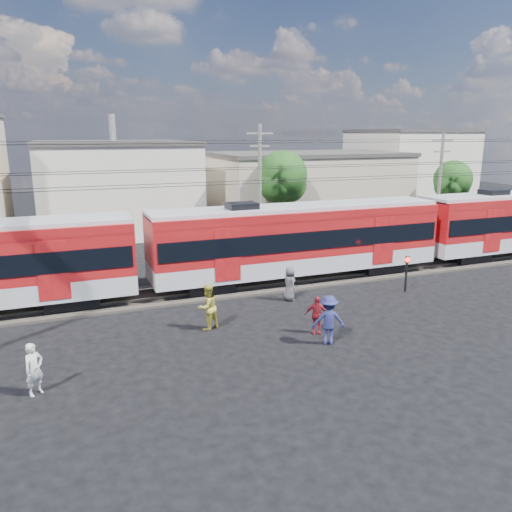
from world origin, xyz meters
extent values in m
plane|color=black|center=(0.00, 0.00, 0.00)|extent=(120.00, 120.00, 0.00)
cube|color=#2D2823|center=(0.00, 8.00, 0.06)|extent=(70.00, 3.40, 0.12)
cube|color=#59544C|center=(0.00, 7.25, 0.18)|extent=(70.00, 0.12, 0.12)
cube|color=#59544C|center=(0.00, 8.75, 0.18)|extent=(70.00, 0.12, 0.12)
cube|color=black|center=(-6.25, 8.00, 0.35)|extent=(2.40, 2.20, 0.70)
cube|color=black|center=(0.31, 8.00, 0.35)|extent=(2.40, 2.20, 0.70)
cube|color=black|center=(10.55, 8.00, 0.35)|extent=(2.40, 2.20, 0.70)
cube|color=#A5A8AD|center=(5.43, 8.00, 1.15)|extent=(16.00, 3.00, 0.90)
cube|color=maroon|center=(5.43, 8.00, 2.80)|extent=(16.00, 3.00, 2.40)
cube|color=black|center=(5.43, 8.00, 2.55)|extent=(15.68, 3.08, 0.95)
cube|color=#A5A8AD|center=(5.43, 8.00, 4.05)|extent=(16.00, 2.60, 0.25)
cube|color=black|center=(17.11, 8.00, 0.35)|extent=(2.40, 2.20, 0.70)
cylinder|color=black|center=(0.00, 7.30, 5.50)|extent=(70.00, 0.03, 0.03)
cylinder|color=black|center=(0.00, 8.70, 5.50)|extent=(70.00, 0.03, 0.03)
cylinder|color=black|center=(0.00, 7.30, 6.20)|extent=(70.00, 0.03, 0.03)
cylinder|color=black|center=(0.00, 8.70, 6.20)|extent=(70.00, 0.03, 0.03)
cylinder|color=black|center=(0.00, 4.50, 7.50)|extent=(70.00, 0.03, 0.03)
cylinder|color=black|center=(0.00, 11.50, 7.50)|extent=(70.00, 0.03, 0.03)
cube|color=beige|center=(-2.00, 27.00, 3.50)|extent=(12.00, 12.00, 7.00)
cube|color=#3F3D3A|center=(-2.00, 27.00, 7.15)|extent=(12.24, 12.24, 0.30)
cube|color=tan|center=(14.00, 24.00, 3.00)|extent=(16.00, 10.00, 6.00)
cube|color=#3F3D3A|center=(14.00, 24.00, 6.15)|extent=(16.32, 10.20, 0.30)
cube|color=beige|center=(28.00, 28.00, 4.00)|extent=(10.00, 10.00, 8.00)
cube|color=#3F3D3A|center=(28.00, 28.00, 8.15)|extent=(10.20, 10.20, 0.30)
cylinder|color=slate|center=(6.00, 15.00, 4.25)|extent=(0.24, 0.24, 8.50)
cube|color=slate|center=(6.00, 15.00, 7.90)|extent=(1.80, 0.12, 0.12)
cube|color=slate|center=(6.00, 15.00, 7.10)|extent=(1.40, 0.12, 0.12)
cylinder|color=slate|center=(20.00, 14.00, 4.00)|extent=(0.24, 0.24, 8.00)
cube|color=slate|center=(20.00, 14.00, 7.40)|extent=(1.80, 0.12, 0.12)
cube|color=slate|center=(20.00, 14.00, 6.60)|extent=(1.40, 0.12, 0.12)
cylinder|color=#382619|center=(9.00, 18.00, 1.96)|extent=(0.36, 0.36, 3.92)
sphere|color=#154A15|center=(9.00, 18.00, 4.90)|extent=(3.64, 3.64, 3.64)
sphere|color=#154A15|center=(9.60, 18.30, 4.20)|extent=(2.80, 2.80, 2.80)
cylinder|color=#382619|center=(24.00, 17.00, 1.68)|extent=(0.36, 0.36, 3.36)
sphere|color=#154A15|center=(24.00, 17.00, 4.20)|extent=(3.12, 3.12, 3.12)
sphere|color=#154A15|center=(24.60, 17.30, 3.60)|extent=(2.40, 2.40, 2.40)
imported|color=silver|center=(-7.52, -0.16, 0.84)|extent=(0.73, 0.69, 1.69)
imported|color=gold|center=(-1.07, 3.03, 0.97)|extent=(1.16, 1.05, 1.94)
imported|color=navy|center=(2.82, -0.09, 0.97)|extent=(1.42, 1.09, 1.95)
imported|color=maroon|center=(2.89, 1.00, 0.79)|extent=(1.00, 0.73, 1.57)
imported|color=#48474C|center=(3.63, 5.15, 0.83)|extent=(0.64, 0.88, 1.66)
imported|color=silver|center=(20.78, 13.48, 0.66)|extent=(4.05, 2.16, 1.31)
cylinder|color=black|center=(9.74, 4.20, 0.87)|extent=(0.12, 0.12, 1.74)
sphere|color=#FF140C|center=(9.74, 4.20, 1.70)|extent=(0.27, 0.27, 0.27)
cube|color=black|center=(9.74, 4.20, 1.70)|extent=(0.24, 0.06, 0.34)
camera|label=1|loc=(-6.26, -15.75, 7.90)|focal=35.00mm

